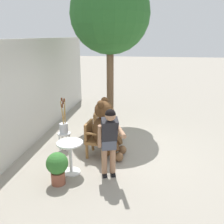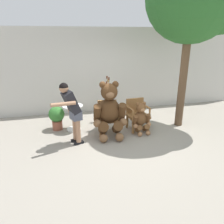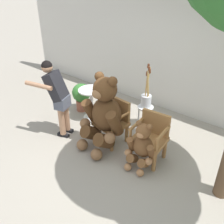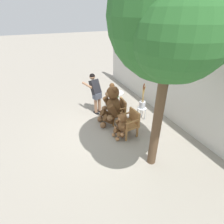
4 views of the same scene
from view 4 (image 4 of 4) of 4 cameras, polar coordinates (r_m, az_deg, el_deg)
The scene contains 12 objects.
ground_plane at distance 6.00m, azimuth -0.49°, elevation -6.08°, with size 60.00×60.00×0.00m, color gray.
back_wall at distance 6.54m, azimuth 19.43°, elevation 9.33°, with size 10.00×0.16×2.80m, color beige.
wooden_chair_left at distance 6.24m, azimuth 2.12°, elevation 0.54°, with size 0.61×0.57×0.86m.
wooden_chair_right at distance 5.61m, azimuth 5.84°, elevation -3.41°, with size 0.60×0.57×0.86m.
teddy_bear_large at distance 6.03m, azimuth -0.12°, elevation 2.18°, with size 0.88×0.86×1.46m.
teddy_bear_small at distance 5.51m, azimuth 3.23°, elevation -4.46°, with size 0.52×0.51×0.87m.
person_visitor at distance 6.69m, azimuth -5.43°, elevation 6.93°, with size 0.71×0.63×1.55m.
white_stool at distance 6.54m, azimuth 9.66°, elevation 0.50°, with size 0.34×0.34×0.46m.
brush_bucket at distance 6.39m, azimuth 9.88°, elevation 2.80°, with size 0.22×0.22×0.94m.
round_side_table at distance 7.11m, azimuth 1.48°, elevation 4.37°, with size 0.56×0.56×0.72m.
patio_tree at distance 3.46m, azimuth 19.77°, elevation 26.48°, with size 2.47×2.36×4.66m.
potted_plant at distance 7.55m, azimuth 0.91°, elevation 5.57°, with size 0.44×0.44×0.68m.
Camera 4 is at (4.44, -1.89, 3.57)m, focal length 28.00 mm.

